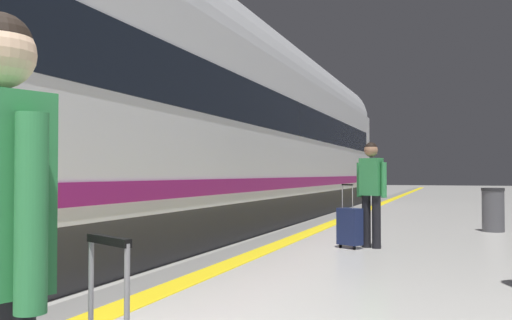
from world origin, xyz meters
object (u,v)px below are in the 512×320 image
(suitcase_near, at_px, (350,226))
(waste_bin, at_px, (493,210))
(high_speed_train, at_px, (115,90))
(passenger_near, at_px, (371,186))

(suitcase_near, relative_size, waste_bin, 1.14)
(high_speed_train, xyz_separation_m, waste_bin, (5.67, 5.26, -2.05))
(high_speed_train, relative_size, waste_bin, 38.72)
(high_speed_train, xyz_separation_m, suitcase_near, (3.33, 1.67, -2.15))
(suitcase_near, bearing_deg, high_speed_train, -153.34)
(passenger_near, xyz_separation_m, waste_bin, (2.02, 3.42, -0.54))
(high_speed_train, relative_size, suitcase_near, 33.88)
(high_speed_train, xyz_separation_m, passenger_near, (3.65, 1.85, -1.51))
(high_speed_train, distance_m, passenger_near, 4.36)
(high_speed_train, height_order, suitcase_near, high_speed_train)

